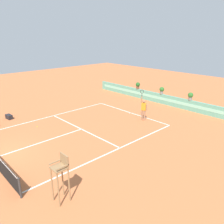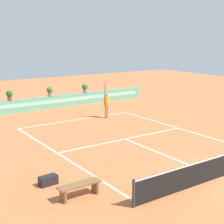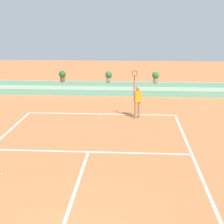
{
  "view_description": "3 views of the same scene",
  "coord_description": "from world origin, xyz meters",
  "px_view_note": "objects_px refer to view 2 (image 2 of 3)",
  "views": [
    {
      "loc": [
        13.1,
        -2.72,
        6.78
      ],
      "look_at": [
        0.8,
        8.82,
        1.0
      ],
      "focal_mm": 36.53,
      "sensor_mm": 36.0,
      "label": 1
    },
    {
      "loc": [
        -10.89,
        -8.16,
        5.53
      ],
      "look_at": [
        0.8,
        8.82,
        1.0
      ],
      "focal_mm": 54.95,
      "sensor_mm": 36.0,
      "label": 2
    },
    {
      "loc": [
        1.73,
        -5.91,
        5.18
      ],
      "look_at": [
        0.8,
        8.82,
        1.0
      ],
      "focal_mm": 53.29,
      "sensor_mm": 36.0,
      "label": 3
    }
  ],
  "objects_px": {
    "tennis_player": "(106,103)",
    "potted_plant_right": "(85,87)",
    "potted_plant_centre": "(50,91)",
    "potted_plant_left": "(9,95)",
    "tennis_ball_near_baseline": "(107,160)",
    "bench_courtside": "(79,187)",
    "gear_bag": "(48,180)"
  },
  "relations": [
    {
      "from": "potted_plant_centre",
      "to": "potted_plant_left",
      "type": "relative_size",
      "value": 1.0
    },
    {
      "from": "bench_courtside",
      "to": "tennis_ball_near_baseline",
      "type": "relative_size",
      "value": 23.53
    },
    {
      "from": "bench_courtside",
      "to": "tennis_player",
      "type": "bearing_deg",
      "value": 51.85
    },
    {
      "from": "potted_plant_centre",
      "to": "gear_bag",
      "type": "bearing_deg",
      "value": -114.88
    },
    {
      "from": "bench_courtside",
      "to": "potted_plant_right",
      "type": "relative_size",
      "value": 2.21
    },
    {
      "from": "gear_bag",
      "to": "potted_plant_centre",
      "type": "distance_m",
      "value": 14.52
    },
    {
      "from": "bench_courtside",
      "to": "potted_plant_left",
      "type": "bearing_deg",
      "value": 80.65
    },
    {
      "from": "bench_courtside",
      "to": "potted_plant_centre",
      "type": "xyz_separation_m",
      "value": [
        5.61,
        14.71,
        1.04
      ]
    },
    {
      "from": "gear_bag",
      "to": "potted_plant_left",
      "type": "height_order",
      "value": "potted_plant_left"
    },
    {
      "from": "potted_plant_right",
      "to": "gear_bag",
      "type": "bearing_deg",
      "value": -125.18
    },
    {
      "from": "tennis_ball_near_baseline",
      "to": "potted_plant_centre",
      "type": "xyz_separation_m",
      "value": [
        2.78,
        12.22,
        1.38
      ]
    },
    {
      "from": "bench_courtside",
      "to": "gear_bag",
      "type": "xyz_separation_m",
      "value": [
        -0.48,
        1.58,
        -0.2
      ]
    },
    {
      "from": "gear_bag",
      "to": "tennis_player",
      "type": "xyz_separation_m",
      "value": [
        7.98,
        7.97,
        0.87
      ]
    },
    {
      "from": "tennis_player",
      "to": "potted_plant_right",
      "type": "relative_size",
      "value": 3.57
    },
    {
      "from": "tennis_player",
      "to": "potted_plant_right",
      "type": "bearing_deg",
      "value": 76.17
    },
    {
      "from": "potted_plant_right",
      "to": "potted_plant_centre",
      "type": "bearing_deg",
      "value": 180.0
    },
    {
      "from": "bench_courtside",
      "to": "tennis_ball_near_baseline",
      "type": "xyz_separation_m",
      "value": [
        2.83,
        2.48,
        -0.34
      ]
    },
    {
      "from": "tennis_ball_near_baseline",
      "to": "potted_plant_centre",
      "type": "bearing_deg",
      "value": 77.19
    },
    {
      "from": "potted_plant_centre",
      "to": "potted_plant_left",
      "type": "xyz_separation_m",
      "value": [
        -3.18,
        0.0,
        0.0
      ]
    },
    {
      "from": "bench_courtside",
      "to": "tennis_ball_near_baseline",
      "type": "bearing_deg",
      "value": 41.32
    },
    {
      "from": "tennis_player",
      "to": "potted_plant_left",
      "type": "relative_size",
      "value": 3.57
    },
    {
      "from": "potted_plant_left",
      "to": "tennis_ball_near_baseline",
      "type": "bearing_deg",
      "value": -88.11
    },
    {
      "from": "tennis_player",
      "to": "potted_plant_right",
      "type": "xyz_separation_m",
      "value": [
        1.27,
        5.16,
        0.36
      ]
    },
    {
      "from": "tennis_player",
      "to": "potted_plant_left",
      "type": "height_order",
      "value": "tennis_player"
    },
    {
      "from": "tennis_ball_near_baseline",
      "to": "potted_plant_right",
      "type": "xyz_separation_m",
      "value": [
        5.95,
        12.22,
        1.38
      ]
    },
    {
      "from": "bench_courtside",
      "to": "tennis_player",
      "type": "height_order",
      "value": "tennis_player"
    },
    {
      "from": "bench_courtside",
      "to": "potted_plant_centre",
      "type": "relative_size",
      "value": 2.21
    },
    {
      "from": "bench_courtside",
      "to": "potted_plant_centre",
      "type": "height_order",
      "value": "potted_plant_centre"
    },
    {
      "from": "potted_plant_left",
      "to": "bench_courtside",
      "type": "bearing_deg",
      "value": -99.35
    },
    {
      "from": "gear_bag",
      "to": "potted_plant_left",
      "type": "xyz_separation_m",
      "value": [
        2.91,
        13.13,
        1.23
      ]
    },
    {
      "from": "potted_plant_right",
      "to": "tennis_ball_near_baseline",
      "type": "bearing_deg",
      "value": -115.93
    },
    {
      "from": "tennis_player",
      "to": "potted_plant_centre",
      "type": "bearing_deg",
      "value": 110.15
    }
  ]
}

